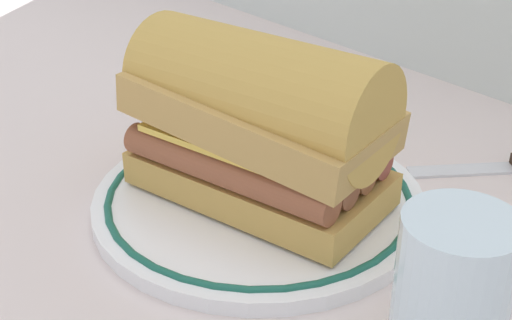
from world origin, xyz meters
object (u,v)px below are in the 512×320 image
(drinking_glass, at_px, (449,312))
(plate, at_px, (256,201))
(salt_shaker, at_px, (168,82))
(butter_knife, at_px, (507,165))
(sausage_sandwich, at_px, (256,121))

(drinking_glass, bearing_deg, plate, 168.99)
(plate, height_order, salt_shaker, salt_shaker)
(salt_shaker, relative_size, butter_knife, 0.54)
(drinking_glass, distance_m, salt_shaker, 0.41)
(plate, xyz_separation_m, salt_shaker, (-0.19, 0.05, 0.03))
(plate, xyz_separation_m, sausage_sandwich, (0.00, 0.00, 0.07))
(butter_knife, bearing_deg, salt_shaker, -152.26)
(plate, bearing_deg, drinking_glass, -11.01)
(sausage_sandwich, xyz_separation_m, butter_knife, (0.10, 0.21, -0.07))
(sausage_sandwich, relative_size, salt_shaker, 3.05)
(plate, height_order, sausage_sandwich, sausage_sandwich)
(sausage_sandwich, bearing_deg, drinking_glass, -23.23)
(drinking_glass, relative_size, salt_shaker, 1.54)
(salt_shaker, height_order, butter_knife, salt_shaker)
(drinking_glass, xyz_separation_m, salt_shaker, (-0.40, 0.09, -0.01))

